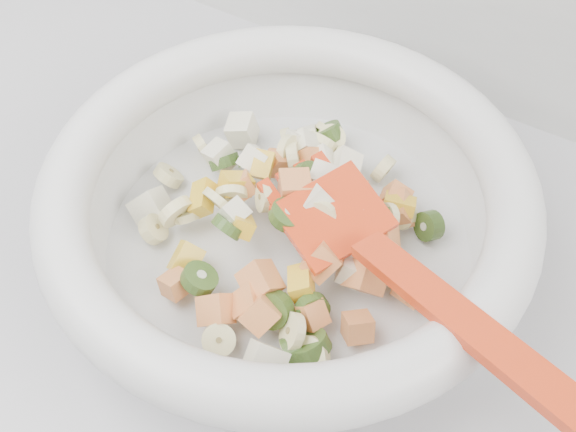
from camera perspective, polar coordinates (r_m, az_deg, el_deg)
The scene contains 1 object.
mixing_bowl at distance 0.52m, azimuth 0.09°, elevation 0.46°, with size 0.45×0.35×0.13m.
Camera 1 is at (0.16, 1.21, 1.35)m, focal length 45.00 mm.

